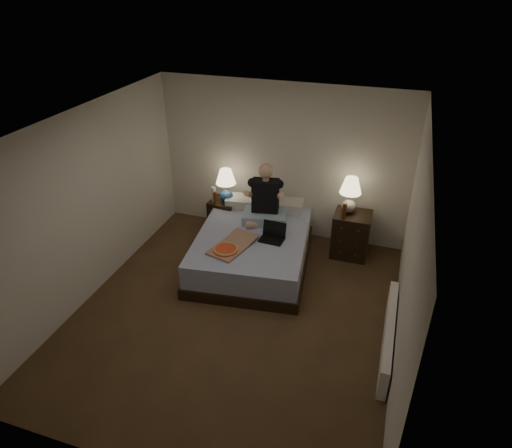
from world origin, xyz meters
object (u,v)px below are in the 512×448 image
(bed, at_px, (253,248))
(beer_bottle_left, at_px, (215,199))
(lamp_right, at_px, (350,195))
(nightstand_left, at_px, (224,216))
(water_bottle, at_px, (214,194))
(pizza_box, at_px, (225,250))
(radiator, at_px, (388,335))
(beer_bottle_right, at_px, (344,210))
(soda_can, at_px, (228,202))
(laptop, at_px, (272,233))
(lamp_left, at_px, (226,186))
(person, at_px, (265,194))
(nightstand_right, at_px, (351,234))

(bed, distance_m, beer_bottle_left, 1.08)
(bed, xyz_separation_m, lamp_right, (1.27, 0.75, 0.73))
(bed, height_order, beer_bottle_left, beer_bottle_left)
(nightstand_left, bearing_deg, water_bottle, -152.21)
(pizza_box, bearing_deg, radiator, 0.25)
(water_bottle, height_order, pizza_box, water_bottle)
(nightstand_left, bearing_deg, beer_bottle_right, 0.30)
(pizza_box, bearing_deg, nightstand_left, 127.35)
(bed, xyz_separation_m, soda_can, (-0.63, 0.64, 0.36))
(bed, distance_m, laptop, 0.51)
(pizza_box, bearing_deg, laptop, 58.94)
(pizza_box, bearing_deg, lamp_left, 125.49)
(person, bearing_deg, beer_bottle_right, -2.04)
(soda_can, bearing_deg, beer_bottle_right, -2.35)
(lamp_left, height_order, water_bottle, lamp_left)
(water_bottle, xyz_separation_m, soda_can, (0.27, -0.05, -0.07))
(lamp_right, relative_size, beer_bottle_right, 2.43)
(pizza_box, bearing_deg, beer_bottle_left, 133.20)
(soda_can, xyz_separation_m, pizza_box, (0.44, -1.25, -0.06))
(bed, height_order, lamp_left, lamp_left)
(laptop, distance_m, pizza_box, 0.72)
(lamp_left, bearing_deg, nightstand_right, -1.53)
(lamp_left, distance_m, laptop, 1.36)
(bed, distance_m, nightstand_right, 1.53)
(lamp_left, distance_m, lamp_right, 1.98)
(water_bottle, height_order, laptop, water_bottle)
(water_bottle, xyz_separation_m, person, (0.97, -0.30, 0.29))
(water_bottle, bearing_deg, laptop, -33.04)
(lamp_left, bearing_deg, nightstand_left, -170.79)
(bed, relative_size, soda_can, 20.93)
(nightstand_right, xyz_separation_m, radiator, (0.71, -1.89, -0.15))
(lamp_left, bearing_deg, bed, -47.02)
(nightstand_right, bearing_deg, water_bottle, -179.60)
(nightstand_left, xyz_separation_m, laptop, (1.07, -0.86, 0.35))
(lamp_left, bearing_deg, pizza_box, -69.33)
(beer_bottle_right, distance_m, person, 1.19)
(lamp_left, height_order, beer_bottle_right, lamp_left)
(lamp_left, bearing_deg, water_bottle, -160.81)
(soda_can, distance_m, beer_bottle_left, 0.22)
(nightstand_left, distance_m, person, 1.14)
(soda_can, height_order, person, person)
(nightstand_left, relative_size, nightstand_right, 0.81)
(person, distance_m, radiator, 2.67)
(bed, distance_m, soda_can, 0.97)
(lamp_right, xyz_separation_m, laptop, (-0.95, -0.86, -0.34))
(lamp_right, height_order, person, person)
(soda_can, relative_size, beer_bottle_left, 0.43)
(lamp_left, xyz_separation_m, laptop, (1.03, -0.86, -0.21))
(lamp_right, bearing_deg, lamp_left, 179.82)
(nightstand_left, relative_size, beer_bottle_right, 2.51)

